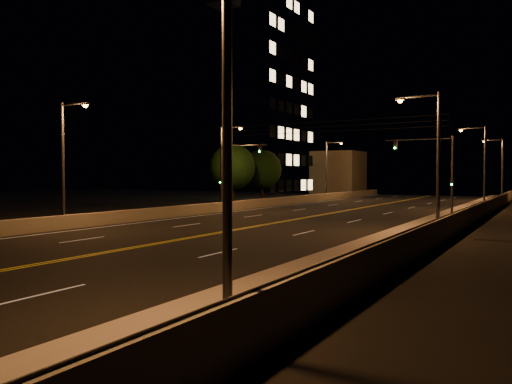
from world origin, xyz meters
The scene contains 21 objects.
road centered at (0.00, 20.00, 0.01)m, with size 18.00×120.00×0.02m, color black.
sidewalk centered at (10.80, 20.00, 0.15)m, with size 3.60×120.00×0.30m, color gray.
curb centered at (8.93, 20.00, 0.07)m, with size 0.14×120.00×0.15m, color gray.
parapet_wall centered at (12.45, 20.00, 0.80)m, with size 0.30×120.00×1.00m, color #9F9784.
jersey_barrier centered at (-9.75, 20.00, 0.46)m, with size 0.45×120.00×0.92m, color #9F9784.
distant_building_left centered at (-16.00, 77.65, 3.87)m, with size 8.00×8.00×7.74m, color gray.
parapet_rail centered at (12.45, 20.00, 1.33)m, with size 0.06×0.06×120.00m, color black.
lane_markings centered at (0.00, 19.93, 0.02)m, with size 17.32×116.00×0.00m.
streetlight_0 centered at (11.50, 0.38, 4.81)m, with size 2.55×0.28×8.23m.
streetlight_1 centered at (11.50, 21.84, 4.81)m, with size 2.55×0.28×8.23m.
streetlight_2 centered at (11.50, 44.65, 4.81)m, with size 2.55×0.28×8.23m.
streetlight_3 centered at (11.50, 64.14, 4.81)m, with size 2.55×0.28×8.23m.
streetlight_4 centered at (-9.90, 13.76, 4.81)m, with size 2.55×0.28×8.23m.
streetlight_5 centered at (-9.90, 31.93, 4.81)m, with size 2.55×0.28×8.23m.
streetlight_6 centered at (-9.90, 58.08, 4.81)m, with size 2.55×0.28×8.23m.
traffic_signal_right centered at (10.03, 31.40, 4.04)m, with size 5.11×0.31×6.44m.
traffic_signal_left centered at (-8.83, 31.40, 4.04)m, with size 5.11×0.31×6.44m.
overhead_wires centered at (0.00, 29.50, 7.40)m, with size 22.00×0.03×0.83m.
building_tower centered at (-26.45, 55.94, 14.76)m, with size 24.00×15.00×30.66m.
tree_0 centered at (-13.81, 39.38, 4.42)m, with size 5.18×5.18×7.02m.
tree_1 centered at (-13.92, 46.25, 4.20)m, with size 4.92×4.92×6.66m.
Camera 1 is at (17.37, -7.86, 3.55)m, focal length 35.00 mm.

